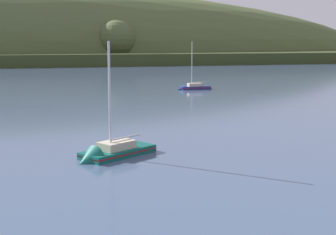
# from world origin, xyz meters

# --- Properties ---
(sailboat_near_mooring) EXTENTS (6.12, 1.95, 9.20)m
(sailboat_near_mooring) POSITION_xyz_m (17.01, 78.48, 0.18)
(sailboat_near_mooring) COLOR navy
(sailboat_near_mooring) RESTS_ON ground
(sailboat_midwater_white) EXTENTS (6.93, 5.25, 9.73)m
(sailboat_midwater_white) POSITION_xyz_m (-7.76, 34.39, 0.12)
(sailboat_midwater_white) COLOR #0F564C
(sailboat_midwater_white) RESTS_ON ground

